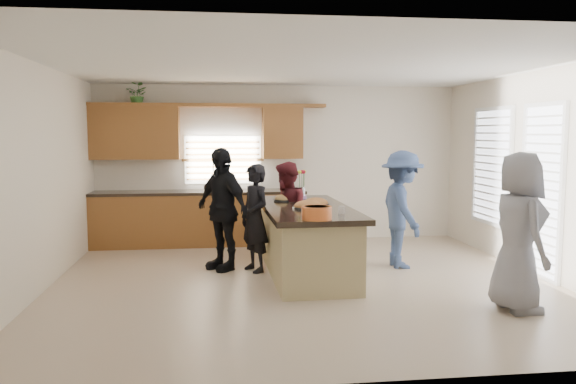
{
  "coord_description": "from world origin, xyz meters",
  "views": [
    {
      "loc": [
        -1.09,
        -7.11,
        1.95
      ],
      "look_at": [
        -0.15,
        0.43,
        1.15
      ],
      "focal_mm": 35.0,
      "sensor_mm": 36.0,
      "label": 1
    }
  ],
  "objects": [
    {
      "name": "floor",
      "position": [
        0.0,
        0.0,
        0.0
      ],
      "size": [
        6.5,
        6.5,
        0.0
      ],
      "primitive_type": "plane",
      "color": "tan",
      "rests_on": "ground"
    },
    {
      "name": "room_shell",
      "position": [
        0.0,
        0.0,
        1.9
      ],
      "size": [
        6.52,
        6.02,
        2.81
      ],
      "color": "silver",
      "rests_on": "ground"
    },
    {
      "name": "back_cabinetry",
      "position": [
        -1.47,
        2.73,
        0.91
      ],
      "size": [
        4.08,
        0.66,
        2.46
      ],
      "color": "brown",
      "rests_on": "ground"
    },
    {
      "name": "right_wall_glazing",
      "position": [
        3.22,
        -0.13,
        1.34
      ],
      "size": [
        0.06,
        4.0,
        2.25
      ],
      "color": "white",
      "rests_on": "ground"
    },
    {
      "name": "island",
      "position": [
        0.11,
        0.44,
        0.45
      ],
      "size": [
        1.2,
        2.72,
        0.95
      ],
      "rotation": [
        0.0,
        0.0,
        0.02
      ],
      "color": "tan",
      "rests_on": "ground"
    },
    {
      "name": "platter_front",
      "position": [
        0.1,
        0.19,
        0.98
      ],
      "size": [
        0.42,
        0.42,
        0.17
      ],
      "color": "black",
      "rests_on": "island"
    },
    {
      "name": "platter_mid",
      "position": [
        0.26,
        0.53,
        0.98
      ],
      "size": [
        0.38,
        0.38,
        0.15
      ],
      "color": "black",
      "rests_on": "island"
    },
    {
      "name": "platter_back",
      "position": [
        -0.12,
        1.09,
        0.98
      ],
      "size": [
        0.33,
        0.33,
        0.13
      ],
      "color": "black",
      "rests_on": "island"
    },
    {
      "name": "salad_bowl",
      "position": [
        0.04,
        -0.75,
        1.04
      ],
      "size": [
        0.35,
        0.35,
        0.15
      ],
      "color": "orange",
      "rests_on": "island"
    },
    {
      "name": "clear_cup",
      "position": [
        0.41,
        -0.41,
        1.0
      ],
      "size": [
        0.08,
        0.08,
        0.11
      ],
      "primitive_type": "cylinder",
      "color": "white",
      "rests_on": "island"
    },
    {
      "name": "plate_stack",
      "position": [
        0.16,
        1.34,
        0.97
      ],
      "size": [
        0.19,
        0.19,
        0.05
      ],
      "primitive_type": "cylinder",
      "color": "#BF8FD0",
      "rests_on": "island"
    },
    {
      "name": "flower_vase",
      "position": [
        0.22,
        1.59,
        1.18
      ],
      "size": [
        0.14,
        0.14,
        0.42
      ],
      "color": "silver",
      "rests_on": "island"
    },
    {
      "name": "potted_plant",
      "position": [
        -2.43,
        2.82,
        2.6
      ],
      "size": [
        0.45,
        0.42,
        0.4
      ],
      "primitive_type": "imported",
      "rotation": [
        0.0,
        0.0,
        -0.35
      ],
      "color": "#39732E",
      "rests_on": "back_cabinetry"
    },
    {
      "name": "woman_left_back",
      "position": [
        -0.59,
        0.69,
        0.76
      ],
      "size": [
        0.58,
        0.66,
        1.52
      ],
      "primitive_type": "imported",
      "rotation": [
        0.0,
        0.0,
        -1.09
      ],
      "color": "black",
      "rests_on": "ground"
    },
    {
      "name": "woman_left_mid",
      "position": [
        -0.1,
        1.01,
        0.77
      ],
      "size": [
        0.59,
        0.76,
        1.53
      ],
      "primitive_type": "imported",
      "rotation": [
        0.0,
        0.0,
        -1.59
      ],
      "color": "maroon",
      "rests_on": "ground"
    },
    {
      "name": "woman_left_front",
      "position": [
        -1.05,
        0.86,
        0.87
      ],
      "size": [
        0.97,
        1.07,
        1.75
      ],
      "primitive_type": "imported",
      "rotation": [
        0.0,
        0.0,
        -0.9
      ],
      "color": "black",
      "rests_on": "ground"
    },
    {
      "name": "woman_right_back",
      "position": [
        1.55,
        0.68,
        0.85
      ],
      "size": [
        0.64,
        1.1,
        1.7
      ],
      "primitive_type": "imported",
      "rotation": [
        0.0,
        0.0,
        1.57
      ],
      "color": "#374C78",
      "rests_on": "ground"
    },
    {
      "name": "woman_right_front",
      "position": [
        2.16,
        -1.43,
        0.88
      ],
      "size": [
        0.57,
        0.86,
        1.75
      ],
      "primitive_type": "imported",
      "rotation": [
        0.0,
        0.0,
        1.56
      ],
      "color": "gray",
      "rests_on": "ground"
    }
  ]
}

